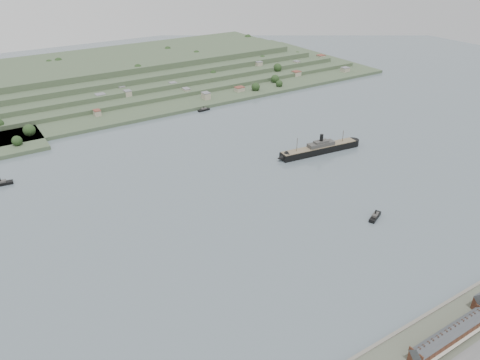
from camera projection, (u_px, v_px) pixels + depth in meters
ground at (273, 203)px, 375.27m from camera, size 1400.00×1400.00×0.00m
terrace_row at (450, 335)px, 242.16m from camera, size 55.60×9.80×11.07m
far_peninsula at (128, 74)px, 675.86m from camera, size 760.00×309.00×30.00m
steamship at (317, 149)px, 458.60m from camera, size 95.29×21.23×22.87m
tugboat at (375, 216)px, 353.96m from camera, size 16.66×10.76×7.35m
ferry_west at (1, 183)px, 401.12m from camera, size 19.49×7.76×7.11m
ferry_east at (204, 110)px, 571.04m from camera, size 15.67×5.46×5.77m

